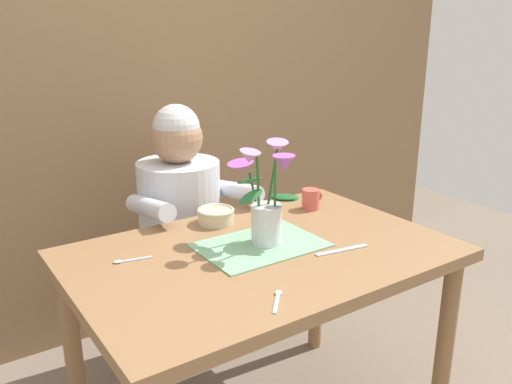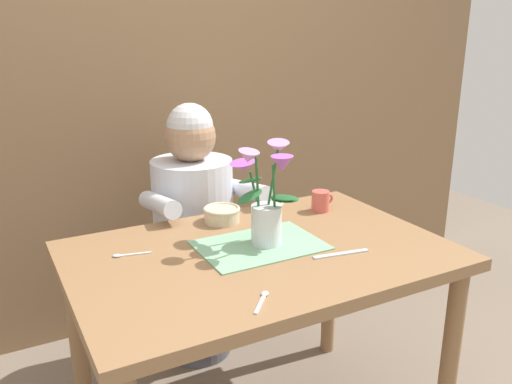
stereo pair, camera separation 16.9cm
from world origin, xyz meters
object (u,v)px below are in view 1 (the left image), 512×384
flower_vase (265,200)px  dinner_knife (342,250)px  seated_person (182,239)px  ceramic_mug (311,199)px  ceramic_bowl (215,215)px

flower_vase → dinner_knife: size_ratio=1.81×
seated_person → ceramic_mug: bearing=-48.5°
seated_person → dinner_knife: bearing=-77.9°
ceramic_bowl → ceramic_mug: size_ratio=1.46×
ceramic_bowl → flower_vase: bearing=-81.7°
seated_person → ceramic_mug: 0.59m
flower_vase → ceramic_bowl: 0.29m
flower_vase → dinner_knife: bearing=-47.3°
seated_person → flower_vase: bearing=-90.0°
flower_vase → ceramic_bowl: bearing=98.3°
flower_vase → dinner_knife: flower_vase is taller
seated_person → ceramic_mug: seated_person is taller
seated_person → ceramic_bowl: seated_person is taller
ceramic_mug → ceramic_bowl: bearing=169.8°
ceramic_mug → flower_vase: bearing=-152.0°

